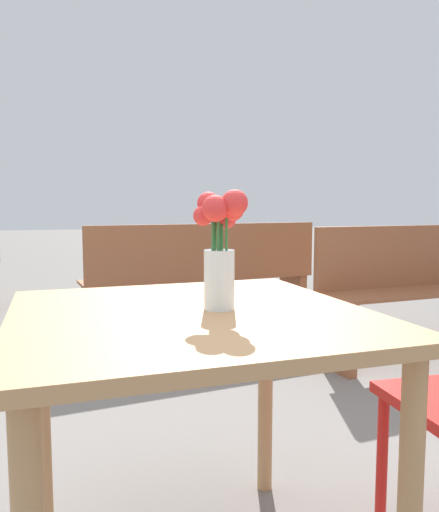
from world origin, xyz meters
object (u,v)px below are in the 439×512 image
(flower_vase, at_px, (221,245))
(bench_middle, at_px, (435,284))
(bench_near, at_px, (204,275))
(table_front, at_px, (191,353))

(flower_vase, distance_m, bench_middle, 2.52)
(flower_vase, distance_m, bench_near, 2.49)
(table_front, distance_m, flower_vase, 0.27)
(flower_vase, relative_size, bench_near, 0.16)
(table_front, height_order, bench_near, bench_near)
(flower_vase, relative_size, bench_middle, 0.17)
(bench_middle, bearing_deg, flower_vase, -140.43)
(table_front, bearing_deg, flower_vase, -2.90)
(bench_near, xyz_separation_m, bench_middle, (1.37, -0.81, -0.00))
(bench_middle, bearing_deg, table_front, -141.56)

